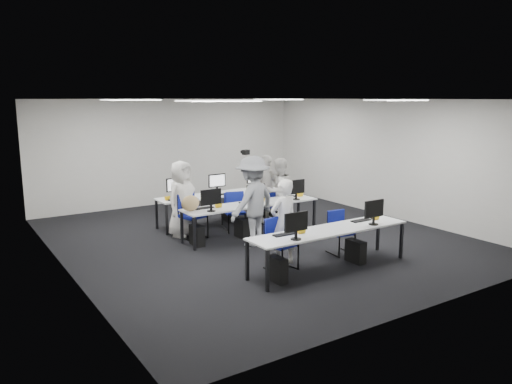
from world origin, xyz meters
TOP-DOWN VIEW (x-y plane):
  - room at (0.00, 0.00)m, footprint 9.00×9.02m
  - ceiling_panels at (0.00, 0.00)m, footprint 5.20×4.60m
  - desk_front at (0.00, -2.40)m, footprint 3.20×0.70m
  - desk_mid at (0.00, 0.20)m, footprint 3.20×0.70m
  - desk_back at (0.00, 1.60)m, footprint 3.20×0.70m
  - equipment_front at (-0.19, -2.42)m, footprint 2.51×0.41m
  - equipment_mid at (-0.19, 0.18)m, footprint 2.91×0.41m
  - equipment_back at (0.19, 1.62)m, footprint 2.91×0.41m
  - chair_0 at (-0.75, -1.95)m, footprint 0.53×0.56m
  - chair_1 at (0.77, -1.85)m, footprint 0.46×0.49m
  - chair_2 at (-1.18, 0.76)m, footprint 0.59×0.63m
  - chair_3 at (-0.11, 0.75)m, footprint 0.55×0.57m
  - chair_4 at (1.18, 0.76)m, footprint 0.48×0.52m
  - chair_5 at (-1.17, 1.05)m, footprint 0.42×0.46m
  - chair_6 at (-0.01, 1.02)m, footprint 0.55×0.58m
  - chair_7 at (0.94, 0.96)m, footprint 0.44×0.47m
  - handbag at (-1.45, 0.27)m, footprint 0.43×0.30m
  - student_0 at (-0.56, -1.77)m, footprint 0.62×0.43m
  - student_1 at (1.14, 0.77)m, footprint 0.84×0.68m
  - student_2 at (-1.30, 1.02)m, footprint 0.97×0.83m
  - student_3 at (0.92, 1.02)m, footprint 1.06×0.71m
  - photographer at (-0.35, -0.40)m, footprint 1.36×1.03m
  - dslr_camera at (-0.41, -0.23)m, footprint 0.19×0.21m

SIDE VIEW (x-z plane):
  - chair_7 at x=0.94m, z-range -0.15..0.66m
  - chair_1 at x=0.77m, z-range -0.16..0.69m
  - chair_5 at x=-1.17m, z-range -0.16..0.69m
  - chair_4 at x=1.18m, z-range -0.16..0.70m
  - chair_3 at x=-0.11m, z-range -0.16..0.71m
  - chair_6 at x=-0.01m, z-range -0.17..0.74m
  - chair_0 at x=-0.75m, z-range -0.17..0.75m
  - chair_2 at x=-1.18m, z-range -0.18..0.80m
  - equipment_mid at x=-0.19m, z-range -0.24..0.95m
  - equipment_back at x=0.19m, z-range -0.24..0.95m
  - equipment_front at x=-0.19m, z-range -0.24..0.95m
  - desk_front at x=0.00m, z-range 0.32..1.05m
  - desk_mid at x=0.00m, z-range 0.32..1.05m
  - desk_back at x=0.00m, z-range 0.32..1.05m
  - student_0 at x=-0.56m, z-range 0.00..1.60m
  - student_1 at x=1.14m, z-range 0.00..1.61m
  - student_3 at x=0.92m, z-range 0.00..1.68m
  - student_2 at x=-1.30m, z-range 0.00..1.69m
  - handbag at x=-1.45m, z-range 0.73..1.06m
  - photographer at x=-0.35m, z-range 0.00..1.87m
  - room at x=0.00m, z-range 0.00..3.00m
  - dslr_camera at x=-0.41m, z-range 1.88..1.98m
  - ceiling_panels at x=0.00m, z-range 2.98..2.99m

